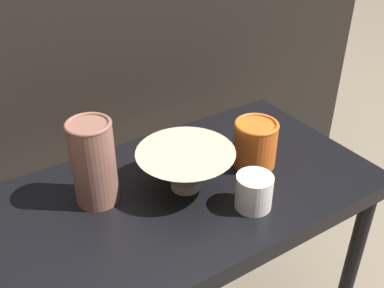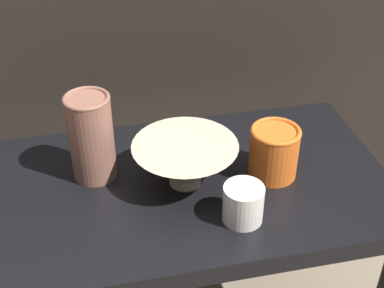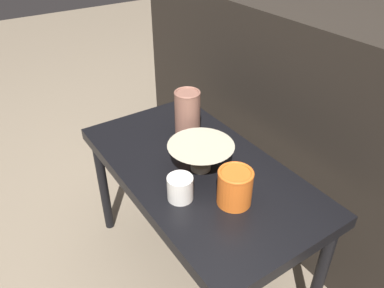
{
  "view_description": "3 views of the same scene",
  "coord_description": "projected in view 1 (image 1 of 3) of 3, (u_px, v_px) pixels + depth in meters",
  "views": [
    {
      "loc": [
        -0.38,
        -0.64,
        1.06
      ],
      "look_at": [
        0.03,
        -0.0,
        0.59
      ],
      "focal_mm": 42.0,
      "sensor_mm": 36.0,
      "label": 1
    },
    {
      "loc": [
        -0.15,
        -0.8,
        1.14
      ],
      "look_at": [
        0.03,
        0.01,
        0.57
      ],
      "focal_mm": 50.0,
      "sensor_mm": 36.0,
      "label": 2
    },
    {
      "loc": [
        0.77,
        -0.54,
        1.19
      ],
      "look_at": [
        -0.01,
        -0.02,
        0.57
      ],
      "focal_mm": 35.0,
      "sensor_mm": 36.0,
      "label": 3
    }
  ],
  "objects": [
    {
      "name": "table",
      "position": [
        180.0,
        208.0,
        0.96
      ],
      "size": [
        0.84,
        0.45,
        0.48
      ],
      "color": "black",
      "rests_on": "ground_plane"
    },
    {
      "name": "vase_colorful_right",
      "position": [
        255.0,
        143.0,
        0.99
      ],
      "size": [
        0.1,
        0.1,
        0.11
      ],
      "color": "orange",
      "rests_on": "table"
    },
    {
      "name": "couch_backdrop",
      "position": [
        80.0,
        100.0,
        1.38
      ],
      "size": [
        1.79,
        0.5,
        0.88
      ],
      "color": "black",
      "rests_on": "ground_plane"
    },
    {
      "name": "cup",
      "position": [
        254.0,
        192.0,
        0.87
      ],
      "size": [
        0.07,
        0.07,
        0.07
      ],
      "color": "silver",
      "rests_on": "table"
    },
    {
      "name": "vase_textured_left",
      "position": [
        93.0,
        162.0,
        0.86
      ],
      "size": [
        0.09,
        0.09,
        0.18
      ],
      "color": "brown",
      "rests_on": "table"
    },
    {
      "name": "bowl",
      "position": [
        184.0,
        165.0,
        0.92
      ],
      "size": [
        0.2,
        0.2,
        0.09
      ],
      "color": "#B2A88E",
      "rests_on": "table"
    }
  ]
}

